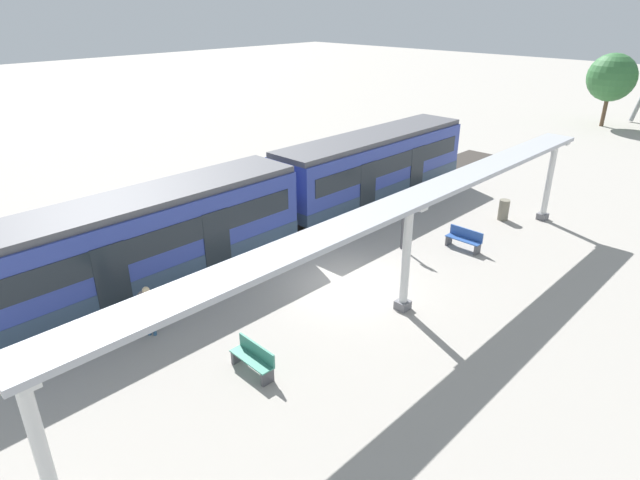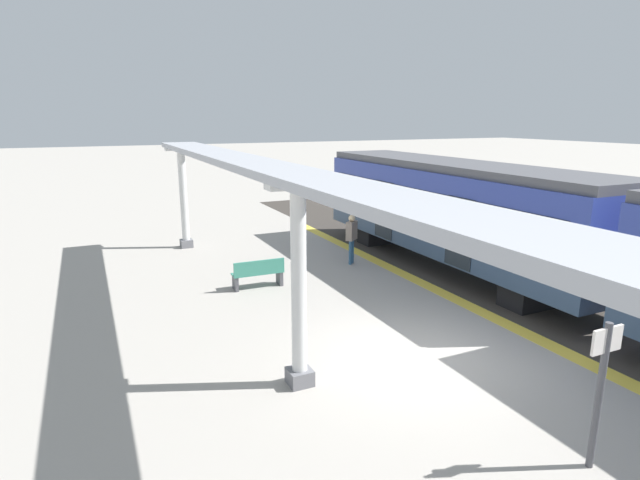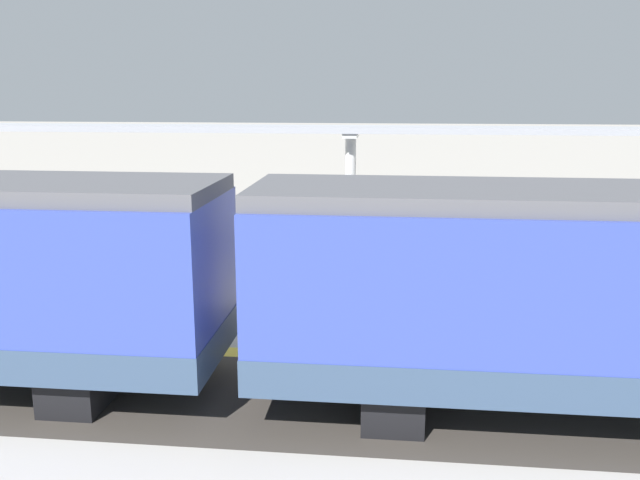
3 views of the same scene
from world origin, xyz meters
name	(u,v)px [view 2 (image 2 of 3)]	position (x,y,z in m)	size (l,w,h in m)	color
ground_plane	(419,357)	(0.00, 0.00, 0.00)	(176.00, 176.00, 0.00)	#A39D94
tactile_edge_strip	(523,332)	(-2.92, 0.00, 0.00)	(0.45, 28.43, 0.01)	yellow
trackbed	(578,319)	(-4.74, 0.00, 0.00)	(3.20, 40.43, 0.01)	#38332D
train_near_carriage	(451,213)	(-4.74, -5.01, 1.83)	(2.65, 11.95, 3.48)	#30429D
canopy_pillar_nearest	(184,198)	(2.69, -11.31, 1.92)	(1.10, 0.44, 3.79)	slate
canopy_pillar_second	(299,286)	(2.69, -0.02, 1.92)	(1.10, 0.44, 3.79)	slate
canopy_beam	(296,177)	(2.69, -0.09, 3.87)	(1.20, 23.24, 0.16)	#A8AAB2
bench_mid_platform	(258,273)	(1.67, -5.59, 0.44)	(1.51, 0.48, 0.86)	#37836E
platform_info_sign	(601,382)	(-0.18, 3.83, 1.33)	(0.56, 0.10, 2.20)	#4C4C51
passenger_waiting_near_edge	(352,233)	(-1.97, -6.67, 1.06)	(0.52, 0.48, 1.70)	#30597E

